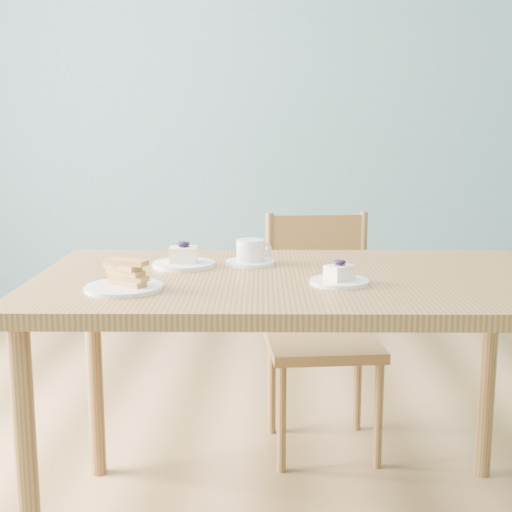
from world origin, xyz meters
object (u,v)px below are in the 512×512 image
dining_chair (321,331)px  biscotti_plate (124,280)px  dining_table (297,303)px  cheesecake_plate_near (339,278)px  cheesecake_plate_far (183,260)px  coffee_cup (251,254)px

dining_chair → biscotti_plate: (-0.52, -0.74, 0.34)m
dining_table → cheesecake_plate_near: size_ratio=9.52×
dining_table → cheesecake_plate_far: (-0.32, 0.11, 0.09)m
cheesecake_plate_near → biscotti_plate: size_ratio=0.78×
dining_chair → coffee_cup: (-0.23, -0.41, 0.35)m
dining_chair → coffee_cup: dining_chair is taller
dining_chair → coffee_cup: size_ratio=5.83×
cheesecake_plate_near → biscotti_plate: bearing=-171.1°
biscotti_plate → cheesecake_plate_near: bearing=8.9°
cheesecake_plate_near → biscotti_plate: 0.53m
dining_table → biscotti_plate: biscotti_plate is taller
dining_table → dining_chair: dining_chair is taller
cheesecake_plate_near → biscotti_plate: biscotti_plate is taller
dining_chair → biscotti_plate: 0.97m
cheesecake_plate_far → coffee_cup: (0.19, 0.04, 0.01)m
biscotti_plate → dining_table: bearing=23.3°
dining_chair → biscotti_plate: size_ratio=4.35×
dining_chair → cheesecake_plate_near: (0.00, -0.66, 0.33)m
coffee_cup → dining_chair: bearing=39.8°
cheesecake_plate_far → biscotti_plate: (-0.10, -0.29, 0.00)m
dining_chair → cheesecake_plate_near: dining_chair is taller
dining_table → biscotti_plate: (-0.42, -0.18, 0.10)m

